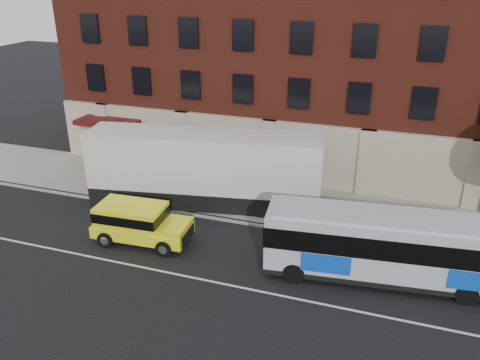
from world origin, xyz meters
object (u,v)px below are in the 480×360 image
(sign_pole, at_px, (103,178))
(shipping_container, at_px, (204,171))
(city_bus, at_px, (400,246))
(yellow_suv, at_px, (138,221))

(sign_pole, distance_m, shipping_container, 6.10)
(city_bus, bearing_deg, yellow_suv, -177.18)
(yellow_suv, bearing_deg, city_bus, 2.82)
(city_bus, relative_size, yellow_suv, 2.27)
(sign_pole, bearing_deg, city_bus, -9.84)
(sign_pole, xyz_separation_m, yellow_suv, (4.26, -3.54, -0.32))
(city_bus, xyz_separation_m, yellow_suv, (-12.56, -0.62, -0.63))
(city_bus, xyz_separation_m, shipping_container, (-10.92, 4.25, 0.41))
(sign_pole, xyz_separation_m, city_bus, (16.82, -2.92, 0.31))
(city_bus, distance_m, shipping_container, 11.72)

